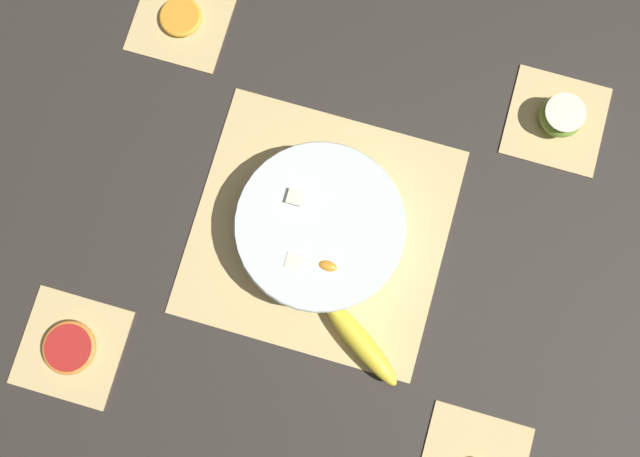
{
  "coord_description": "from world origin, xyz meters",
  "views": [
    {
      "loc": [
        0.04,
        -0.14,
        1.06
      ],
      "look_at": [
        0.0,
        0.0,
        0.03
      ],
      "focal_mm": 35.0,
      "sensor_mm": 36.0,
      "label": 1
    }
  ],
  "objects_px": {
    "orange_slice_whole": "(181,17)",
    "fruit_salad_bowl": "(320,228)",
    "apple_half": "(562,116)",
    "whole_banana": "(359,341)",
    "grapefruit_slice": "(69,348)"
  },
  "relations": [
    {
      "from": "orange_slice_whole",
      "to": "fruit_salad_bowl",
      "type": "bearing_deg",
      "value": -41.2
    },
    {
      "from": "fruit_salad_bowl",
      "to": "apple_half",
      "type": "height_order",
      "value": "fruit_salad_bowl"
    },
    {
      "from": "whole_banana",
      "to": "apple_half",
      "type": "relative_size",
      "value": 2.24
    },
    {
      "from": "whole_banana",
      "to": "apple_half",
      "type": "distance_m",
      "value": 0.52
    },
    {
      "from": "apple_half",
      "to": "orange_slice_whole",
      "type": "bearing_deg",
      "value": -180.0
    },
    {
      "from": "orange_slice_whole",
      "to": "grapefruit_slice",
      "type": "relative_size",
      "value": 0.85
    },
    {
      "from": "whole_banana",
      "to": "orange_slice_whole",
      "type": "height_order",
      "value": "whole_banana"
    },
    {
      "from": "fruit_salad_bowl",
      "to": "orange_slice_whole",
      "type": "relative_size",
      "value": 3.67
    },
    {
      "from": "apple_half",
      "to": "whole_banana",
      "type": "bearing_deg",
      "value": -116.7
    },
    {
      "from": "fruit_salad_bowl",
      "to": "orange_slice_whole",
      "type": "distance_m",
      "value": 0.46
    },
    {
      "from": "orange_slice_whole",
      "to": "grapefruit_slice",
      "type": "distance_m",
      "value": 0.61
    },
    {
      "from": "whole_banana",
      "to": "grapefruit_slice",
      "type": "relative_size",
      "value": 1.9
    },
    {
      "from": "fruit_salad_bowl",
      "to": "apple_half",
      "type": "bearing_deg",
      "value": 41.26
    },
    {
      "from": "whole_banana",
      "to": "grapefruit_slice",
      "type": "bearing_deg",
      "value": -162.76
    },
    {
      "from": "fruit_salad_bowl",
      "to": "apple_half",
      "type": "xyz_separation_m",
      "value": [
        0.35,
        0.3,
        -0.02
      ]
    }
  ]
}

